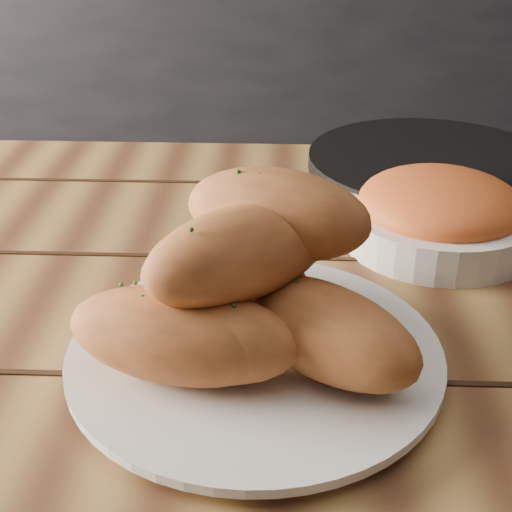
{
  "coord_description": "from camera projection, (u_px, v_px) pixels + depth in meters",
  "views": [
    {
      "loc": [
        -0.09,
        -0.68,
        1.1
      ],
      "look_at": [
        -0.11,
        -0.19,
        0.84
      ],
      "focal_mm": 50.0,
      "sensor_mm": 36.0,
      "label": 1
    }
  ],
  "objects": [
    {
      "name": "bowl",
      "position": [
        439.0,
        213.0,
        0.76
      ],
      "size": [
        0.2,
        0.2,
        0.08
      ],
      "color": "white",
      "rests_on": "table"
    },
    {
      "name": "bread_rolls",
      "position": [
        243.0,
        290.0,
        0.54
      ],
      "size": [
        0.28,
        0.25,
        0.14
      ],
      "color": "#C86F37",
      "rests_on": "plate"
    },
    {
      "name": "plate",
      "position": [
        255.0,
        356.0,
        0.57
      ],
      "size": [
        0.3,
        0.3,
        0.02
      ],
      "color": "white",
      "rests_on": "table"
    },
    {
      "name": "table",
      "position": [
        241.0,
        394.0,
        0.7
      ],
      "size": [
        1.49,
        0.9,
        0.75
      ],
      "color": "#9F743B",
      "rests_on": "ground"
    },
    {
      "name": "counter",
      "position": [
        311.0,
        92.0,
        2.4
      ],
      "size": [
        2.8,
        0.6,
        0.9
      ],
      "primitive_type": "cube",
      "color": "black",
      "rests_on": "ground"
    },
    {
      "name": "skillet",
      "position": [
        432.0,
        172.0,
        0.89
      ],
      "size": [
        0.44,
        0.3,
        0.05
      ],
      "color": "black",
      "rests_on": "table"
    }
  ]
}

